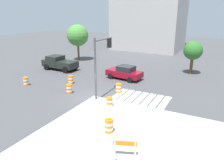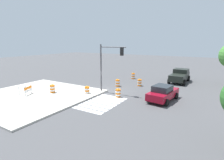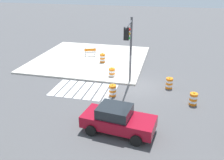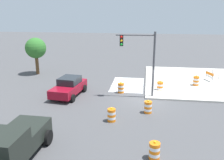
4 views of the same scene
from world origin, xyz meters
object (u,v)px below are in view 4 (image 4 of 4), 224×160
object	(u,v)px
traffic_barrel_near_corner	(121,88)
traffic_barrel_far_curb	(154,151)
pickup_truck	(9,146)
traffic_barrel_median_far	(160,87)
construction_barricade	(211,75)
sports_car	(69,87)
traffic_barrel_crosswalk_end	(148,107)
traffic_light_pole	(140,53)
street_tree_streetside_near	(36,48)
traffic_barrel_on_sidewalk	(196,81)
traffic_barrel_median_near	(112,115)

from	to	relation	value
traffic_barrel_near_corner	traffic_barrel_far_curb	world-z (taller)	same
pickup_truck	traffic_barrel_near_corner	xyz separation A→B (m)	(11.39, -4.23, -0.52)
pickup_truck	traffic_barrel_median_far	bearing A→B (deg)	-32.38
traffic_barrel_median_far	construction_barricade	xyz separation A→B (m)	(3.88, -5.44, 0.27)
pickup_truck	sports_car	bearing A→B (deg)	1.37
traffic_barrel_crosswalk_end	traffic_barrel_median_far	distance (m)	5.27
sports_car	traffic_light_pole	bearing A→B (deg)	-85.80
sports_car	traffic_barrel_crosswalk_end	size ratio (longest dim) A/B	4.40
pickup_truck	street_tree_streetside_near	world-z (taller)	street_tree_streetside_near
traffic_barrel_far_curb	traffic_barrel_on_sidewalk	bearing A→B (deg)	-18.95
traffic_barrel_crosswalk_end	traffic_barrel_median_far	size ratio (longest dim) A/B	1.00
pickup_truck	traffic_barrel_on_sidewalk	bearing A→B (deg)	-38.71
construction_barricade	traffic_light_pole	distance (m)	9.82
construction_barricade	sports_car	bearing A→B (deg)	114.62
traffic_barrel_crosswalk_end	traffic_barrel_median_far	xyz separation A→B (m)	(5.15, -1.12, 0.00)
traffic_barrel_on_sidewalk	traffic_light_pole	xyz separation A→B (m)	(-3.74, 5.46, 3.31)
traffic_barrel_near_corner	traffic_barrel_median_near	distance (m)	5.98
sports_car	traffic_barrel_on_sidewalk	distance (m)	12.36
pickup_truck	construction_barricade	distance (m)	20.92
traffic_barrel_median_near	traffic_light_pole	bearing A→B (deg)	-18.57
traffic_barrel_median_far	traffic_barrel_far_curb	xyz separation A→B (m)	(-10.87, 0.81, 0.00)
traffic_barrel_median_near	traffic_barrel_median_far	distance (m)	7.77
traffic_barrel_median_far	traffic_barrel_near_corner	bearing A→B (deg)	104.35
traffic_barrel_far_curb	pickup_truck	bearing A→B (deg)	101.57
traffic_barrel_far_curb	construction_barricade	bearing A→B (deg)	-22.93
traffic_light_pole	sports_car	bearing A→B (deg)	94.20
traffic_barrel_crosswalk_end	traffic_barrel_on_sidewalk	distance (m)	8.47
sports_car	traffic_barrel_median_near	distance (m)	6.42
construction_barricade	street_tree_streetside_near	size ratio (longest dim) A/B	0.33
sports_car	traffic_barrel_median_near	bearing A→B (deg)	-135.91
sports_car	traffic_light_pole	world-z (taller)	traffic_light_pole
traffic_barrel_median_far	traffic_barrel_far_curb	distance (m)	10.90
traffic_barrel_far_curb	construction_barricade	world-z (taller)	construction_barricade
traffic_barrel_median_near	traffic_barrel_on_sidewalk	distance (m)	11.34
traffic_barrel_median_near	traffic_barrel_far_curb	bearing A→B (deg)	-145.07
traffic_barrel_crosswalk_end	traffic_barrel_on_sidewalk	size ratio (longest dim) A/B	1.00
traffic_light_pole	street_tree_streetside_near	xyz separation A→B (m)	(6.28, 12.19, -0.87)
sports_car	traffic_barrel_far_curb	world-z (taller)	sports_car
traffic_barrel_on_sidewalk	traffic_barrel_far_curb	bearing A→B (deg)	161.05
traffic_barrel_median_far	traffic_light_pole	size ratio (longest dim) A/B	0.19
traffic_barrel_crosswalk_end	traffic_barrel_median_near	xyz separation A→B (m)	(-1.75, 2.46, 0.00)
pickup_truck	traffic_barrel_on_sidewalk	distance (m)	18.21
sports_car	traffic_barrel_median_far	bearing A→B (deg)	-74.09
traffic_barrel_median_far	traffic_light_pole	distance (m)	4.35
construction_barricade	traffic_light_pole	bearing A→B (deg)	128.03
sports_car	street_tree_streetside_near	world-z (taller)	street_tree_streetside_near
pickup_truck	street_tree_streetside_near	bearing A→B (deg)	20.53
pickup_truck	traffic_barrel_crosswalk_end	world-z (taller)	pickup_truck
traffic_barrel_median_near	traffic_barrel_far_curb	distance (m)	4.85
traffic_barrel_crosswalk_end	traffic_light_pole	bearing A→B (deg)	12.97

